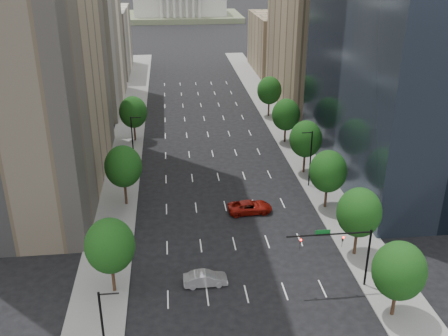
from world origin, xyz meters
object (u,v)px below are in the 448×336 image
object	(u,v)px
traffic_signal	(347,247)
capitol	(180,1)
car_silver	(205,279)
car_red_far	(250,207)

from	to	relation	value
traffic_signal	capitol	size ratio (longest dim) A/B	0.15
car_silver	car_red_far	size ratio (longest dim) A/B	0.78
traffic_signal	car_red_far	bearing A→B (deg)	112.43
car_silver	car_red_far	xyz separation A→B (m)	(7.41, 15.67, 0.06)
car_silver	car_red_far	bearing A→B (deg)	-26.80
car_red_far	capitol	bearing A→B (deg)	-2.62
car_silver	capitol	bearing A→B (deg)	-2.60
traffic_signal	capitol	xyz separation A→B (m)	(-10.53, 219.71, 3.40)
car_red_far	traffic_signal	bearing A→B (deg)	-161.09
capitol	car_red_far	bearing A→B (deg)	-89.09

